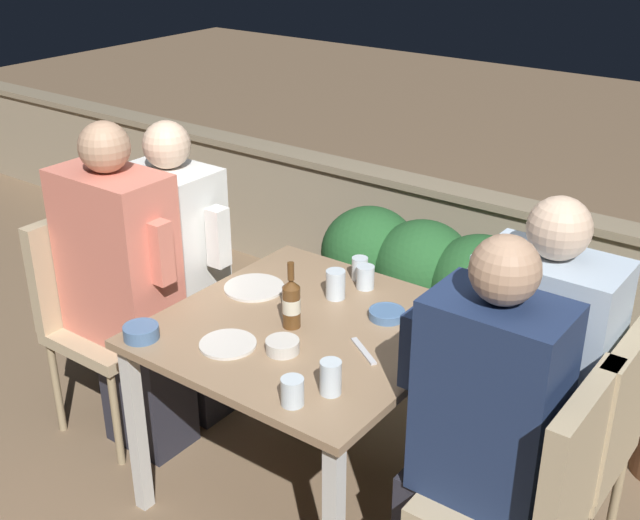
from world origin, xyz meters
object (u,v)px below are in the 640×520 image
at_px(chair_right_near, 539,489).
at_px(chair_right_far, 585,431).
at_px(person_white_polo, 183,271).
at_px(chair_left_near, 96,302).
at_px(chair_left_far, 151,277).
at_px(person_navy_jumper, 476,436).
at_px(person_coral_top, 126,291).
at_px(beer_bottle, 291,303).
at_px(person_blue_shirt, 528,385).

distance_m(chair_right_near, chair_right_far, 0.34).
relative_size(person_white_polo, chair_right_far, 1.38).
height_order(chair_left_near, chair_left_far, same).
relative_size(chair_left_far, person_navy_jumper, 0.72).
relative_size(chair_left_far, chair_right_near, 1.00).
bearing_deg(person_coral_top, chair_left_far, 123.15).
distance_m(person_navy_jumper, beer_bottle, 0.78).
height_order(person_coral_top, person_blue_shirt, person_coral_top).
xyz_separation_m(chair_right_near, person_blue_shirt, (-0.19, 0.34, 0.09)).
bearing_deg(person_navy_jumper, person_coral_top, -179.78).
height_order(chair_right_near, person_blue_shirt, person_blue_shirt).
distance_m(chair_left_near, beer_bottle, 0.98).
bearing_deg(person_coral_top, chair_right_far, 11.45).
distance_m(chair_left_far, chair_right_near, 1.91).
height_order(person_coral_top, chair_right_far, person_coral_top).
height_order(person_white_polo, person_navy_jumper, person_navy_jumper).
bearing_deg(person_white_polo, chair_right_far, 1.86).
relative_size(chair_left_near, chair_right_far, 1.00).
bearing_deg(chair_right_near, person_coral_top, -179.81).
distance_m(person_navy_jumper, person_blue_shirt, 0.34).
relative_size(chair_left_near, chair_left_far, 1.00).
distance_m(person_coral_top, person_blue_shirt, 1.55).
height_order(chair_right_near, person_navy_jumper, person_navy_jumper).
distance_m(chair_left_near, chair_right_near, 1.90).
height_order(chair_left_far, person_navy_jumper, person_navy_jumper).
bearing_deg(beer_bottle, chair_right_near, -5.90).
xyz_separation_m(chair_left_far, beer_bottle, (0.93, -0.19, 0.25)).
relative_size(chair_left_near, person_coral_top, 0.69).
bearing_deg(person_navy_jumper, person_white_polo, 169.12).
height_order(person_white_polo, chair_right_near, person_white_polo).
bearing_deg(person_navy_jumper, chair_left_far, 170.39).
bearing_deg(person_blue_shirt, chair_left_near, -168.54).
bearing_deg(person_white_polo, beer_bottle, -14.38).
relative_size(chair_left_near, person_navy_jumper, 0.72).
bearing_deg(person_white_polo, chair_left_near, -125.83).
relative_size(chair_left_near, person_blue_shirt, 0.71).
relative_size(chair_left_far, person_white_polo, 0.72).
relative_size(person_coral_top, person_white_polo, 1.05).
bearing_deg(chair_right_far, chair_left_far, -178.34).
height_order(person_coral_top, person_white_polo, person_coral_top).
bearing_deg(person_blue_shirt, beer_bottle, -162.58).
xyz_separation_m(chair_left_near, person_white_polo, (0.21, 0.29, 0.09)).
xyz_separation_m(chair_left_far, person_white_polo, (0.20, 0.00, 0.09)).
relative_size(person_white_polo, person_navy_jumper, 0.99).
height_order(chair_left_near, person_coral_top, person_coral_top).
height_order(person_navy_jumper, chair_right_far, person_navy_jumper).
bearing_deg(person_white_polo, person_blue_shirt, 2.11).
distance_m(person_coral_top, person_navy_jumper, 1.50).
distance_m(person_white_polo, chair_right_near, 1.71).
relative_size(person_coral_top, chair_right_far, 1.45).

